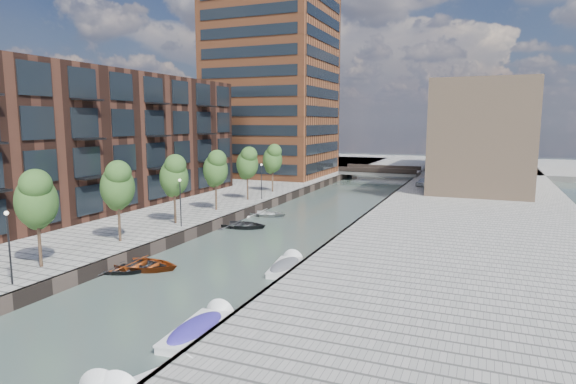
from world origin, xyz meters
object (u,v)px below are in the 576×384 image
Objects in this scene: tree_6 at (272,158)px; sloop_2 at (143,269)px; bridge at (380,172)px; sloop_1 at (121,272)px; tree_1 at (36,198)px; motorboat_3 at (200,328)px; tree_4 at (215,168)px; sloop_0 at (138,268)px; tree_5 at (247,162)px; sloop_4 at (241,228)px; sloop_3 at (265,216)px; motorboat_4 at (286,266)px; tree_3 at (174,175)px; car at (425,181)px; tree_2 at (117,184)px.

tree_6 is 1.16× the size of sloop_2.
bridge is 57.80m from sloop_1.
tree_1 is 1.21× the size of motorboat_3.
tree_6 is (0.00, 14.00, 0.00)m from tree_4.
sloop_1 is at bearing 144.62° from sloop_0.
tree_1 is at bearing -90.00° from tree_6.
tree_5 is 11.64m from sloop_4.
tree_5 is 1.27× the size of sloop_3.
sloop_1 is 11.05m from motorboat_4.
motorboat_3 is (13.08, -16.42, -5.11)m from tree_3.
sloop_3 is at bearing 81.15° from tree_1.
tree_1 is 21.00m from tree_4.
bridge is at bearing -11.18° from sloop_4.
tree_6 is 31.09m from sloop_0.
tree_4 is at bearing -102.00° from bridge.
tree_6 is (0.00, 7.00, 0.00)m from tree_5.
tree_1 is 1.00× the size of tree_6.
sloop_0 is 1.12× the size of car.
motorboat_4 is at bearing -85.10° from bridge.
tree_5 is at bearing 90.00° from tree_4.
tree_4 is (-8.50, -40.00, 3.92)m from bridge.
motorboat_3 is (8.91, -20.93, 0.20)m from sloop_4.
tree_1 is 1.43× the size of sloop_1.
tree_6 is 12.39m from sloop_3.
sloop_3 is (-4.69, -36.53, -1.39)m from bridge.
tree_3 is 1.27× the size of motorboat_4.
motorboat_3 is (13.08, -9.42, -5.11)m from tree_2.
sloop_2 is 1.09× the size of motorboat_4.
sloop_2 is at bearing 48.83° from tree_1.
tree_4 is at bearing 90.00° from tree_3.
sloop_1 is at bearing -95.36° from bridge.
sloop_0 is 11.80m from motorboat_3.
tree_4 is 1.27× the size of motorboat_4.
sloop_2 is (0.90, 1.10, 0.00)m from sloop_1.
tree_4 is 1.57× the size of car.
tree_1 is 51.26m from car.
bridge reaches higher than motorboat_3.
car reaches higher than sloop_3.
sloop_4 is at bearing 47.25° from tree_3.
tree_3 is 1.57× the size of car.
sloop_1 is at bearing -153.80° from motorboat_4.
car is at bearing 48.96° from tree_5.
bridge reaches higher than sloop_1.
sloop_3 is 5.97m from sloop_4.
tree_2 is 6.84m from sloop_0.
car is at bearing 70.03° from tree_1.
bridge is 41.08m from tree_4.
tree_4 is 18.86m from motorboat_4.
tree_6 reaches higher than sloop_4.
bridge is 56.62m from sloop_2.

